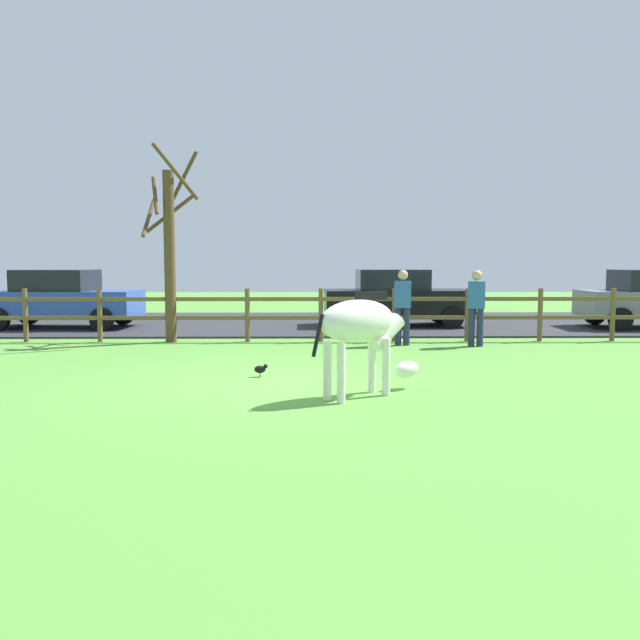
% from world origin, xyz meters
% --- Properties ---
extents(ground_plane, '(60.00, 60.00, 0.00)m').
position_xyz_m(ground_plane, '(0.00, 0.00, 0.00)').
color(ground_plane, '#549338').
extents(parking_asphalt, '(28.00, 7.40, 0.05)m').
position_xyz_m(parking_asphalt, '(0.00, 9.30, 0.03)').
color(parking_asphalt, '#2D2D33').
rests_on(parking_asphalt, ground_plane).
extents(paddock_fence, '(21.89, 0.11, 1.22)m').
position_xyz_m(paddock_fence, '(-0.11, 5.00, 0.69)').
color(paddock_fence, brown).
rests_on(paddock_fence, ground_plane).
extents(bare_tree, '(1.37, 1.40, 4.34)m').
position_xyz_m(bare_tree, '(-2.69, 4.99, 2.16)').
color(bare_tree, '#513A23').
rests_on(bare_tree, ground_plane).
extents(zebra, '(1.62, 1.36, 1.41)m').
position_xyz_m(zebra, '(1.18, -1.09, 0.93)').
color(zebra, white).
rests_on(zebra, ground_plane).
extents(crow_on_grass, '(0.21, 0.10, 0.20)m').
position_xyz_m(crow_on_grass, '(-0.30, 0.43, 0.13)').
color(crow_on_grass, black).
rests_on(crow_on_grass, ground_plane).
extents(parked_car_blue, '(4.06, 1.99, 1.56)m').
position_xyz_m(parked_car_blue, '(-6.23, 7.81, 0.84)').
color(parked_car_blue, '#2D4CAD').
rests_on(parked_car_blue, parking_asphalt).
extents(parked_car_black, '(4.03, 1.94, 1.56)m').
position_xyz_m(parked_car_black, '(2.86, 8.21, 0.84)').
color(parked_car_black, black).
rests_on(parked_car_black, parking_asphalt).
extents(visitor_left_of_tree, '(0.40, 0.30, 1.64)m').
position_xyz_m(visitor_left_of_tree, '(4.04, 4.11, 0.91)').
color(visitor_left_of_tree, '#232847').
rests_on(visitor_left_of_tree, ground_plane).
extents(visitor_right_of_tree, '(0.39, 0.27, 1.64)m').
position_xyz_m(visitor_right_of_tree, '(2.49, 4.32, 0.91)').
color(visitor_right_of_tree, '#232847').
rests_on(visitor_right_of_tree, ground_plane).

